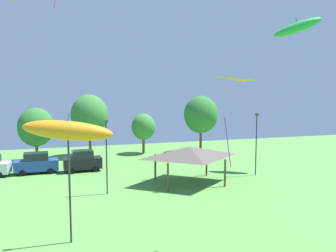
{
  "coord_description": "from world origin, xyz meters",
  "views": [
    {
      "loc": [
        -4.05,
        3.19,
        9.22
      ],
      "look_at": [
        -0.55,
        14.7,
        7.92
      ],
      "focal_mm": 38.0,
      "sensor_mm": 36.0,
      "label": 1
    }
  ],
  "objects_px": {
    "kite_flying_9": "(68,131)",
    "treeline_tree_3": "(89,115)",
    "parked_car_second_from_left": "(36,163)",
    "light_post_1": "(69,179)",
    "kite_flying_7": "(211,96)",
    "light_post_2": "(256,141)",
    "treeline_tree_2": "(36,127)",
    "treeline_tree_4": "(143,127)",
    "parked_car_third_from_left": "(83,161)",
    "kite_flying_2": "(298,27)",
    "treeline_tree_5": "(201,115)",
    "park_pavilion": "(189,152)",
    "light_post_0": "(107,153)"
  },
  "relations": [
    {
      "from": "parked_car_third_from_left",
      "to": "light_post_0",
      "type": "relative_size",
      "value": 0.65
    },
    {
      "from": "kite_flying_7",
      "to": "parked_car_second_from_left",
      "type": "relative_size",
      "value": 0.89
    },
    {
      "from": "kite_flying_2",
      "to": "kite_flying_9",
      "type": "xyz_separation_m",
      "value": [
        -25.14,
        -14.71,
        -8.99
      ]
    },
    {
      "from": "treeline_tree_2",
      "to": "treeline_tree_4",
      "type": "distance_m",
      "value": 14.17
    },
    {
      "from": "light_post_0",
      "to": "light_post_1",
      "type": "height_order",
      "value": "light_post_1"
    },
    {
      "from": "kite_flying_7",
      "to": "parked_car_second_from_left",
      "type": "bearing_deg",
      "value": 114.21
    },
    {
      "from": "light_post_0",
      "to": "light_post_1",
      "type": "xyz_separation_m",
      "value": [
        -3.32,
        -9.23,
        0.26
      ]
    },
    {
      "from": "kite_flying_2",
      "to": "kite_flying_9",
      "type": "height_order",
      "value": "kite_flying_2"
    },
    {
      "from": "light_post_0",
      "to": "treeline_tree_3",
      "type": "xyz_separation_m",
      "value": [
        0.03,
        18.2,
        1.97
      ]
    },
    {
      "from": "park_pavilion",
      "to": "light_post_1",
      "type": "height_order",
      "value": "light_post_1"
    },
    {
      "from": "kite_flying_7",
      "to": "treeline_tree_5",
      "type": "distance_m",
      "value": 32.15
    },
    {
      "from": "light_post_0",
      "to": "light_post_2",
      "type": "xyz_separation_m",
      "value": [
        15.91,
        2.16,
        0.06
      ]
    },
    {
      "from": "parked_car_second_from_left",
      "to": "light_post_1",
      "type": "bearing_deg",
      "value": -83.29
    },
    {
      "from": "treeline_tree_5",
      "to": "park_pavilion",
      "type": "bearing_deg",
      "value": -115.94
    },
    {
      "from": "kite_flying_9",
      "to": "parked_car_third_from_left",
      "type": "xyz_separation_m",
      "value": [
        1.8,
        20.02,
        -5.77
      ]
    },
    {
      "from": "light_post_1",
      "to": "treeline_tree_3",
      "type": "relative_size",
      "value": 0.84
    },
    {
      "from": "treeline_tree_2",
      "to": "treeline_tree_3",
      "type": "height_order",
      "value": "treeline_tree_3"
    },
    {
      "from": "kite_flying_7",
      "to": "treeline_tree_3",
      "type": "bearing_deg",
      "value": 97.14
    },
    {
      "from": "kite_flying_7",
      "to": "treeline_tree_2",
      "type": "xyz_separation_m",
      "value": [
        -10.64,
        29.55,
        -4.45
      ]
    },
    {
      "from": "light_post_1",
      "to": "park_pavilion",
      "type": "bearing_deg",
      "value": 42.74
    },
    {
      "from": "treeline_tree_3",
      "to": "parked_car_third_from_left",
      "type": "bearing_deg",
      "value": -99.88
    },
    {
      "from": "kite_flying_9",
      "to": "light_post_2",
      "type": "distance_m",
      "value": 23.36
    },
    {
      "from": "kite_flying_2",
      "to": "park_pavilion",
      "type": "height_order",
      "value": "kite_flying_2"
    },
    {
      "from": "kite_flying_7",
      "to": "kite_flying_9",
      "type": "relative_size",
      "value": 0.82
    },
    {
      "from": "kite_flying_9",
      "to": "light_post_1",
      "type": "xyz_separation_m",
      "value": [
        0.0,
        1.49,
        -3.02
      ]
    },
    {
      "from": "kite_flying_9",
      "to": "park_pavilion",
      "type": "distance_m",
      "value": 16.99
    },
    {
      "from": "treeline_tree_2",
      "to": "treeline_tree_4",
      "type": "relative_size",
      "value": 1.21
    },
    {
      "from": "kite_flying_7",
      "to": "treeline_tree_5",
      "type": "height_order",
      "value": "kite_flying_7"
    },
    {
      "from": "treeline_tree_4",
      "to": "treeline_tree_3",
      "type": "bearing_deg",
      "value": 178.12
    },
    {
      "from": "park_pavilion",
      "to": "parked_car_second_from_left",
      "type": "bearing_deg",
      "value": 149.49
    },
    {
      "from": "kite_flying_7",
      "to": "kite_flying_9",
      "type": "height_order",
      "value": "kite_flying_7"
    },
    {
      "from": "kite_flying_9",
      "to": "parked_car_third_from_left",
      "type": "bearing_deg",
      "value": 84.87
    },
    {
      "from": "light_post_1",
      "to": "treeline_tree_4",
      "type": "height_order",
      "value": "light_post_1"
    },
    {
      "from": "treeline_tree_2",
      "to": "kite_flying_2",
      "type": "bearing_deg",
      "value": -23.54
    },
    {
      "from": "treeline_tree_5",
      "to": "treeline_tree_4",
      "type": "bearing_deg",
      "value": 170.89
    },
    {
      "from": "parked_car_third_from_left",
      "to": "light_post_2",
      "type": "relative_size",
      "value": 0.63
    },
    {
      "from": "kite_flying_7",
      "to": "park_pavilion",
      "type": "xyz_separation_m",
      "value": [
        4.11,
        14.44,
        -5.71
      ]
    },
    {
      "from": "parked_car_second_from_left",
      "to": "light_post_2",
      "type": "height_order",
      "value": "light_post_2"
    },
    {
      "from": "treeline_tree_2",
      "to": "treeline_tree_4",
      "type": "bearing_deg",
      "value": 6.28
    },
    {
      "from": "treeline_tree_4",
      "to": "parked_car_third_from_left",
      "type": "bearing_deg",
      "value": -135.87
    },
    {
      "from": "light_post_2",
      "to": "light_post_1",
      "type": "bearing_deg",
      "value": -149.37
    },
    {
      "from": "kite_flying_2",
      "to": "light_post_2",
      "type": "height_order",
      "value": "kite_flying_2"
    },
    {
      "from": "treeline_tree_3",
      "to": "treeline_tree_4",
      "type": "xyz_separation_m",
      "value": [
        7.36,
        -0.24,
        -1.85
      ]
    },
    {
      "from": "light_post_2",
      "to": "treeline_tree_2",
      "type": "bearing_deg",
      "value": 147.76
    },
    {
      "from": "light_post_2",
      "to": "treeline_tree_4",
      "type": "xyz_separation_m",
      "value": [
        -8.52,
        15.8,
        0.06
      ]
    },
    {
      "from": "kite_flying_9",
      "to": "treeline_tree_3",
      "type": "relative_size",
      "value": 0.6
    },
    {
      "from": "parked_car_second_from_left",
      "to": "treeline_tree_5",
      "type": "xyz_separation_m",
      "value": [
        21.9,
        6.85,
        4.28
      ]
    },
    {
      "from": "kite_flying_2",
      "to": "parked_car_second_from_left",
      "type": "bearing_deg",
      "value": 168.35
    },
    {
      "from": "kite_flying_9",
      "to": "treeline_tree_5",
      "type": "relative_size",
      "value": 0.62
    },
    {
      "from": "parked_car_third_from_left",
      "to": "light_post_2",
      "type": "xyz_separation_m",
      "value": [
        17.43,
        -7.15,
        2.55
      ]
    }
  ]
}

